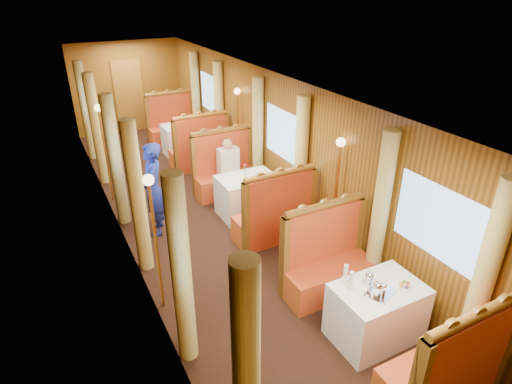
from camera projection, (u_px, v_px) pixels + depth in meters
floor at (211, 222)px, 7.80m from camera, size 3.00×12.00×0.01m
ceiling at (203, 85)px, 6.68m from camera, size 3.00×12.00×0.01m
wall_far at (128, 87)px, 12.00m from camera, size 3.00×0.01×2.50m
wall_left at (117, 176)px, 6.62m from camera, size 0.01×12.00×2.50m
wall_right at (283, 145)px, 7.86m from camera, size 0.01×12.00×2.50m
doorway_far at (130, 96)px, 12.09m from camera, size 0.80×0.04×2.00m
table_near at (376, 312)px, 5.16m from camera, size 1.05×0.72×0.75m
banquette_near_fwd at (445, 371)px, 4.34m from camera, size 1.30×0.55×1.34m
banquette_near_aft at (327, 264)px, 5.95m from camera, size 1.30×0.55×1.34m
table_mid at (247, 196)px, 7.94m from camera, size 1.05×0.72×0.75m
banquette_mid_fwd at (274, 218)px, 7.11m from camera, size 1.30×0.55×1.34m
banquette_mid_aft at (225, 173)px, 8.72m from camera, size 1.30×0.55×1.34m
table_far at (185, 139)px, 10.72m from camera, size 1.05×0.72×0.75m
banquette_far_fwd at (200, 150)px, 9.89m from camera, size 1.30×0.55×1.34m
banquette_far_aft at (173, 126)px, 11.50m from camera, size 1.30×0.55×1.34m
tea_tray at (380, 293)px, 4.90m from camera, size 0.41×0.37×0.01m
teapot_left at (378, 291)px, 4.82m from camera, size 0.23×0.21×0.15m
teapot_right at (383, 290)px, 4.87m from camera, size 0.16×0.13×0.11m
teapot_back at (369, 280)px, 5.01m from camera, size 0.19×0.16×0.14m
fruit_plate at (405, 285)px, 5.00m from camera, size 0.21×0.21×0.05m
cup_inboard at (351, 283)px, 4.91m from camera, size 0.08×0.08×0.26m
cup_outboard at (345, 276)px, 5.02m from camera, size 0.08×0.08×0.26m
rose_vase_mid at (245, 168)px, 7.71m from camera, size 0.06×0.06×0.36m
rose_vase_far at (182, 118)px, 10.48m from camera, size 0.06×0.06×0.36m
window_left_near at (196, 301)px, 3.76m from camera, size 0.01×1.20×0.90m
curtain_left_near_a at (246, 384)px, 3.31m from camera, size 0.22×0.22×2.35m
curtain_left_near_b at (181, 274)px, 4.55m from camera, size 0.22×0.22×2.35m
window_right_near at (436, 221)px, 4.99m from camera, size 0.01×1.20×0.90m
curtain_right_near_a at (484, 280)px, 4.45m from camera, size 0.22×0.22×2.35m
curtain_right_near_b at (380, 215)px, 5.69m from camera, size 0.22×0.22×2.35m
window_left_mid at (116, 164)px, 6.54m from camera, size 0.01×1.20×0.90m
curtain_left_mid_a at (137, 199)px, 6.09m from camera, size 0.22×0.22×2.35m
curtain_left_mid_b at (116, 162)px, 7.32m from camera, size 0.22×0.22×2.35m
window_right_mid at (283, 134)px, 7.76m from camera, size 0.01×1.20×0.90m
curtain_right_mid_a at (301, 164)px, 7.22m from camera, size 0.22×0.22×2.35m
curtain_right_mid_b at (258, 137)px, 8.46m from camera, size 0.22×0.22×2.35m
window_left_far at (84, 109)px, 9.31m from camera, size 0.01×1.20×0.90m
curtain_left_far_a at (97, 130)px, 8.86m from camera, size 0.22×0.22×2.35m
curtain_left_far_b at (86, 111)px, 10.10m from camera, size 0.22×0.22×2.35m
window_right_far at (210, 93)px, 10.54m from camera, size 0.01×1.20×0.90m
curtain_right_far_a at (219, 113)px, 10.00m from camera, size 0.22×0.22×2.35m
curtain_right_far_b at (196, 98)px, 11.24m from camera, size 0.22×0.22×2.35m
sconce_left_fore at (153, 217)px, 5.21m from camera, size 0.14×0.14×1.95m
sconce_right_fore at (338, 174)px, 6.37m from camera, size 0.14×0.14×1.95m
sconce_left_aft at (102, 134)px, 7.99m from camera, size 0.14×0.14×1.95m
sconce_right_aft at (238, 114)px, 9.15m from camera, size 0.14×0.14×1.95m
steward at (154, 190)px, 7.16m from camera, size 0.54×0.68×1.64m
passenger at (229, 162)px, 8.42m from camera, size 0.40×0.44×0.76m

